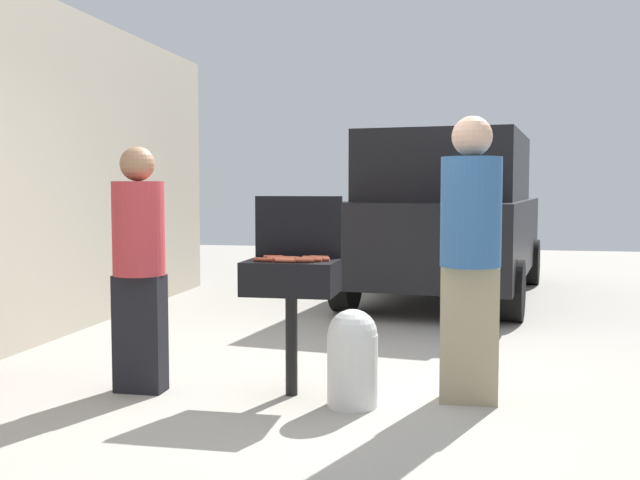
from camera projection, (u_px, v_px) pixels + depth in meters
name	position (u px, v px, depth m)	size (l,w,h in m)	color
ground_plane	(320.00, 393.00, 4.98)	(24.00, 24.00, 0.00)	#9E998E
house_wall_side	(23.00, 170.00, 6.38)	(0.24, 8.00, 3.06)	#B2A893
bbq_grill	(291.00, 282.00, 4.87)	(0.60, 0.44, 0.90)	black
grill_lid_open	(299.00, 227.00, 5.06)	(0.60, 0.05, 0.42)	black
hot_dog_0	(300.00, 259.00, 4.84)	(0.03, 0.03, 0.13)	#C6593D
hot_dog_1	(304.00, 260.00, 4.74)	(0.03, 0.03, 0.13)	#B74C33
hot_dog_2	(285.00, 261.00, 4.73)	(0.03, 0.03, 0.13)	#C6593D
hot_dog_3	(312.00, 258.00, 4.91)	(0.03, 0.03, 0.13)	#C6593D
hot_dog_4	(285.00, 259.00, 4.81)	(0.03, 0.03, 0.13)	#B74C33
hot_dog_5	(312.00, 260.00, 4.77)	(0.03, 0.03, 0.13)	#B74C33
hot_dog_6	(319.00, 258.00, 4.93)	(0.03, 0.03, 0.13)	#C6593D
hot_dog_7	(289.00, 258.00, 4.90)	(0.03, 0.03, 0.13)	#B74C33
hot_dog_8	(264.00, 260.00, 4.79)	(0.03, 0.03, 0.13)	#AD4228
hot_dog_9	(273.00, 257.00, 4.96)	(0.03, 0.03, 0.13)	#AD4228
hot_dog_10	(277.00, 259.00, 4.86)	(0.03, 0.03, 0.13)	#C6593D
hot_dog_11	(284.00, 260.00, 4.78)	(0.03, 0.03, 0.13)	#C6593D
hot_dog_12	(320.00, 259.00, 4.82)	(0.03, 0.03, 0.13)	#B74C33
propane_tank	(352.00, 356.00, 4.66)	(0.32, 0.32, 0.62)	silver
person_left	(139.00, 260.00, 4.96)	(0.35, 0.35, 1.65)	black
person_right	(470.00, 248.00, 4.70)	(0.38, 0.38, 1.83)	gray
parked_minivan	(449.00, 216.00, 9.25)	(2.53, 4.63, 2.02)	black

